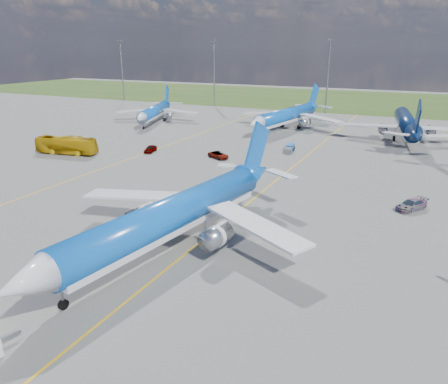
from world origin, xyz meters
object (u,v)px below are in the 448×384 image
at_px(main_airliner, 173,248).
at_px(baggage_tug_c, 289,148).
at_px(apron_bus, 66,145).
at_px(bg_jet_nw, 155,122).
at_px(service_car_b, 218,155).
at_px(bg_jet_nnw, 286,129).
at_px(service_car_a, 150,149).
at_px(service_car_c, 411,205).
at_px(bg_jet_n, 404,139).

height_order(main_airliner, baggage_tug_c, main_airliner).
bearing_deg(apron_bus, bg_jet_nw, -1.90).
bearing_deg(service_car_b, bg_jet_nnw, 22.09).
height_order(service_car_a, service_car_c, service_car_c).
xyz_separation_m(bg_jet_n, baggage_tug_c, (-20.49, -23.32, 0.59)).
distance_m(main_airliner, service_car_c, 32.22).
bearing_deg(service_car_a, service_car_b, -7.86).
relative_size(service_car_b, baggage_tug_c, 0.80).
bearing_deg(service_car_b, service_car_c, -86.07).
relative_size(service_car_a, service_car_b, 0.88).
height_order(main_airliner, service_car_a, main_airliner).
bearing_deg(apron_bus, service_car_b, -81.56).
height_order(main_airliner, apron_bus, main_airliner).
bearing_deg(service_car_a, apron_bus, -162.34).
xyz_separation_m(main_airliner, service_car_b, (-12.84, 37.37, 0.64)).
relative_size(bg_jet_nnw, service_car_b, 8.50).
height_order(bg_jet_nnw, service_car_b, bg_jet_nnw).
xyz_separation_m(main_airliner, apron_bus, (-41.83, 27.67, 1.75)).
height_order(service_car_b, service_car_c, service_car_c).
relative_size(bg_jet_nnw, baggage_tug_c, 6.80).
distance_m(bg_jet_nnw, service_car_c, 59.20).
relative_size(bg_jet_n, baggage_tug_c, 7.12).
relative_size(bg_jet_nw, service_car_b, 7.37).
xyz_separation_m(apron_bus, service_car_c, (64.13, -4.42, -1.05)).
relative_size(apron_bus, service_car_b, 2.73).
bearing_deg(apron_bus, main_airliner, -133.53).
distance_m(bg_jet_nnw, main_airliner, 73.26).
bearing_deg(bg_jet_nnw, apron_bus, -115.79).
bearing_deg(main_airliner, service_car_b, 117.24).
height_order(apron_bus, service_car_c, apron_bus).
bearing_deg(baggage_tug_c, bg_jet_n, 37.98).
bearing_deg(service_car_b, baggage_tug_c, -16.19).
bearing_deg(apron_bus, service_car_a, -69.51).
distance_m(bg_jet_n, service_car_b, 46.75).
bearing_deg(baggage_tug_c, bg_jet_nw, 147.14).
relative_size(bg_jet_nnw, service_car_c, 8.08).
relative_size(bg_jet_nw, bg_jet_nnw, 0.87).
relative_size(bg_jet_nw, bg_jet_n, 0.83).
bearing_deg(bg_jet_n, bg_jet_nw, -4.19).
bearing_deg(service_car_b, bg_jet_n, -15.72).
bearing_deg(bg_jet_n, baggage_tug_c, 40.21).
xyz_separation_m(bg_jet_nnw, bg_jet_n, (28.70, -0.14, 0.00)).
relative_size(bg_jet_nnw, main_airliner, 0.95).
distance_m(main_airliner, baggage_tug_c, 49.09).
distance_m(apron_bus, service_car_c, 64.29).
xyz_separation_m(service_car_a, service_car_b, (14.75, 1.29, -0.05)).
distance_m(apron_bus, service_car_a, 16.57).
bearing_deg(main_airliner, service_car_a, 135.68).
xyz_separation_m(bg_jet_nnw, apron_bus, (-31.28, -44.82, 1.75)).
xyz_separation_m(bg_jet_nw, bg_jet_nnw, (36.98, 5.08, 0.00)).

